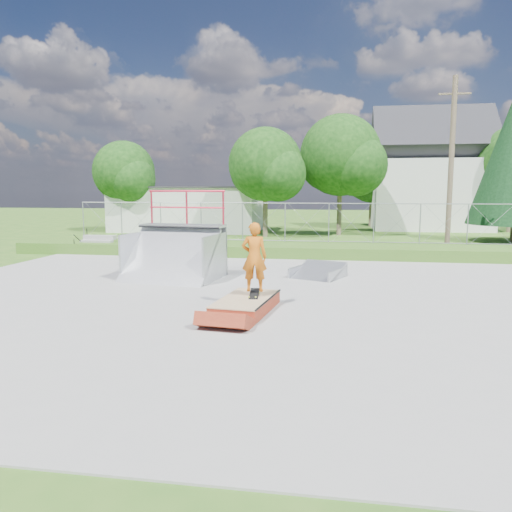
{
  "coord_description": "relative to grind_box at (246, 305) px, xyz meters",
  "views": [
    {
      "loc": [
        2.36,
        -12.42,
        2.91
      ],
      "look_at": [
        0.2,
        0.92,
        1.1
      ],
      "focal_mm": 35.0,
      "sensor_mm": 36.0,
      "label": 1
    }
  ],
  "objects": [
    {
      "name": "ground",
      "position": [
        -0.27,
        1.0,
        -0.17
      ],
      "size": [
        120.0,
        120.0,
        0.0
      ],
      "primitive_type": "plane",
      "color": "#2D5C1A",
      "rests_on": "ground"
    },
    {
      "name": "concrete_pad",
      "position": [
        -0.27,
        1.0,
        -0.15
      ],
      "size": [
        20.0,
        16.0,
        0.04
      ],
      "primitive_type": "cube",
      "color": "gray",
      "rests_on": "ground"
    },
    {
      "name": "grass_berm",
      "position": [
        -0.27,
        10.5,
        0.08
      ],
      "size": [
        24.0,
        3.0,
        0.5
      ],
      "primitive_type": "cube",
      "color": "#2D5C1A",
      "rests_on": "ground"
    },
    {
      "name": "grind_box",
      "position": [
        0.0,
        0.0,
        0.0
      ],
      "size": [
        1.39,
        2.44,
        0.35
      ],
      "rotation": [
        0.0,
        0.0,
        -0.12
      ],
      "color": "maroon",
      "rests_on": "concrete_pad"
    },
    {
      "name": "quarter_pipe",
      "position": [
        -3.11,
        3.86,
        1.26
      ],
      "size": [
        3.15,
        2.77,
        2.87
      ],
      "primitive_type": null,
      "rotation": [
        0.0,
        0.0,
        -0.13
      ],
      "color": "#A8ABB0",
      "rests_on": "concrete_pad"
    },
    {
      "name": "flat_bank_ramp",
      "position": [
        1.51,
        4.91,
        0.05
      ],
      "size": [
        1.96,
        2.01,
        0.45
      ],
      "primitive_type": null,
      "rotation": [
        0.0,
        0.0,
        -0.39
      ],
      "color": "#A8ABB0",
      "rests_on": "concrete_pad"
    },
    {
      "name": "skateboard",
      "position": [
        0.15,
        0.27,
        0.22
      ],
      "size": [
        0.29,
        0.81,
        0.13
      ],
      "primitive_type": "cube",
      "rotation": [
        0.14,
        0.0,
        0.09
      ],
      "color": "black",
      "rests_on": "grind_box"
    },
    {
      "name": "skater",
      "position": [
        0.15,
        0.27,
        1.05
      ],
      "size": [
        0.65,
        0.46,
        1.67
      ],
      "primitive_type": "imported",
      "rotation": [
        0.0,
        0.0,
        3.24
      ],
      "color": "#C45F13",
      "rests_on": "grind_box"
    },
    {
      "name": "concrete_stairs",
      "position": [
        -8.77,
        9.7,
        0.23
      ],
      "size": [
        1.5,
        1.6,
        0.8
      ],
      "primitive_type": null,
      "color": "gray",
      "rests_on": "ground"
    },
    {
      "name": "chain_link_fence",
      "position": [
        -0.27,
        11.5,
        1.23
      ],
      "size": [
        20.0,
        0.06,
        1.8
      ],
      "primitive_type": null,
      "color": "gray",
      "rests_on": "grass_berm"
    },
    {
      "name": "utility_building_flat",
      "position": [
        -8.27,
        23.0,
        1.33
      ],
      "size": [
        10.0,
        6.0,
        3.0
      ],
      "primitive_type": "cube",
      "color": "silver",
      "rests_on": "ground"
    },
    {
      "name": "gable_house",
      "position": [
        8.73,
        27.0,
        3.66
      ],
      "size": [
        8.4,
        6.08,
        8.94
      ],
      "color": "silver",
      "rests_on": "ground"
    },
    {
      "name": "utility_pole",
      "position": [
        7.23,
        13.0,
        3.83
      ],
      "size": [
        0.24,
        0.24,
        8.0
      ],
      "primitive_type": "cylinder",
      "color": "brown",
      "rests_on": "ground"
    },
    {
      "name": "tree_left_near",
      "position": [
        -2.02,
        18.83,
        4.07
      ],
      "size": [
        4.76,
        4.48,
        6.65
      ],
      "color": "brown",
      "rests_on": "ground"
    },
    {
      "name": "tree_center",
      "position": [
        2.52,
        20.81,
        4.67
      ],
      "size": [
        5.44,
        5.12,
        7.6
      ],
      "color": "brown",
      "rests_on": "ground"
    },
    {
      "name": "tree_left_far",
      "position": [
        -12.04,
        20.84,
        3.76
      ],
      "size": [
        4.42,
        4.16,
        6.18
      ],
      "color": "brown",
      "rests_on": "ground"
    },
    {
      "name": "tree_back_mid",
      "position": [
        4.95,
        28.86,
        3.46
      ],
      "size": [
        4.08,
        3.84,
        5.7
      ],
      "color": "brown",
      "rests_on": "ground"
    }
  ]
}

